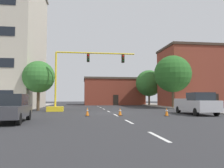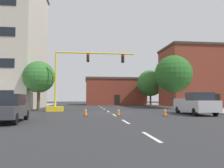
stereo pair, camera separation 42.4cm
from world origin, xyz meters
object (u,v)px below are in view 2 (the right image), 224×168
at_px(tree_right_mid, 173,74).
at_px(traffic_signal_gantry, 67,91).
at_px(tree_left_near, 39,77).
at_px(traffic_cone_roadside_b, 86,112).
at_px(traffic_cone_roadside_c, 165,112).
at_px(sedan_dark_gray_near_left, 8,108).
at_px(tree_right_far, 150,83).
at_px(pickup_truck_silver, 195,104).
at_px(traffic_cone_roadside_a, 118,112).

bearing_deg(tree_right_mid, traffic_signal_gantry, -160.76).
distance_m(tree_right_mid, tree_left_near, 18.64).
relative_size(traffic_cone_roadside_b, traffic_cone_roadside_c, 1.02).
bearing_deg(traffic_cone_roadside_c, tree_left_near, 141.43).
xyz_separation_m(sedan_dark_gray_near_left, traffic_cone_roadside_c, (11.33, 3.48, -0.53)).
relative_size(tree_left_near, sedan_dark_gray_near_left, 1.30).
relative_size(sedan_dark_gray_near_left, traffic_cone_roadside_b, 6.28).
bearing_deg(sedan_dark_gray_near_left, traffic_cone_roadside_c, 17.09).
relative_size(traffic_signal_gantry, tree_right_far, 1.39).
bearing_deg(tree_right_mid, tree_right_far, 88.44).
bearing_deg(pickup_truck_silver, traffic_cone_roadside_c, -157.45).
bearing_deg(tree_left_near, tree_right_mid, 10.39).
height_order(traffic_cone_roadside_a, traffic_cone_roadside_b, traffic_cone_roadside_b).
xyz_separation_m(sedan_dark_gray_near_left, traffic_cone_roadside_b, (4.79, 4.34, -0.53)).
bearing_deg(traffic_cone_roadside_b, traffic_cone_roadside_a, 1.54).
relative_size(tree_left_near, traffic_cone_roadside_c, 8.29).
relative_size(sedan_dark_gray_near_left, traffic_cone_roadside_a, 6.70).
bearing_deg(traffic_cone_roadside_b, tree_left_near, 122.50).
bearing_deg(traffic_cone_roadside_b, sedan_dark_gray_near_left, -137.84).
distance_m(pickup_truck_silver, traffic_cone_roadside_c, 3.70).
bearing_deg(traffic_signal_gantry, tree_left_near, 153.17).
xyz_separation_m(tree_left_near, pickup_truck_silver, (15.56, -8.33, -3.07)).
bearing_deg(traffic_cone_roadside_a, traffic_cone_roadside_c, -13.80).
bearing_deg(traffic_cone_roadside_c, traffic_signal_gantry, 137.48).
bearing_deg(traffic_cone_roadside_a, tree_right_mid, 50.87).
height_order(tree_left_near, traffic_cone_roadside_b, tree_left_near).
relative_size(tree_right_far, sedan_dark_gray_near_left, 1.56).
bearing_deg(pickup_truck_silver, traffic_cone_roadside_a, -176.23).
relative_size(traffic_signal_gantry, traffic_cone_roadside_b, 13.69).
xyz_separation_m(tree_left_near, traffic_cone_roadside_a, (8.42, -8.80, -3.70)).
height_order(tree_right_far, pickup_truck_silver, tree_right_far).
xyz_separation_m(pickup_truck_silver, traffic_cone_roadside_a, (-7.14, -0.47, -0.64)).
height_order(tree_left_near, sedan_dark_gray_near_left, tree_left_near).
bearing_deg(traffic_cone_roadside_c, pickup_truck_silver, 22.55).
height_order(sedan_dark_gray_near_left, traffic_cone_roadside_c, sedan_dark_gray_near_left).
xyz_separation_m(traffic_signal_gantry, traffic_cone_roadside_b, (2.10, -7.08, -1.94)).
distance_m(sedan_dark_gray_near_left, traffic_cone_roadside_b, 6.48).
bearing_deg(tree_left_near, tree_right_far, 41.06).
xyz_separation_m(tree_right_far, traffic_cone_roadside_b, (-13.01, -25.13, -4.17)).
distance_m(traffic_signal_gantry, sedan_dark_gray_near_left, 11.81).
relative_size(tree_right_mid, tree_left_near, 1.30).
bearing_deg(pickup_truck_silver, sedan_dark_gray_near_left, -161.63).
bearing_deg(pickup_truck_silver, traffic_cone_roadside_b, -176.85).
xyz_separation_m(tree_right_mid, traffic_cone_roadside_c, (-6.12, -13.08, -4.67)).
bearing_deg(traffic_cone_roadside_a, tree_left_near, 133.75).
xyz_separation_m(tree_right_mid, pickup_truck_silver, (-2.75, -11.68, -4.05)).
xyz_separation_m(traffic_signal_gantry, pickup_truck_silver, (12.01, -6.53, -1.33)).
bearing_deg(tree_right_far, sedan_dark_gray_near_left, -121.14).
relative_size(pickup_truck_silver, sedan_dark_gray_near_left, 1.18).
bearing_deg(traffic_signal_gantry, traffic_cone_roadside_c, -42.52).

